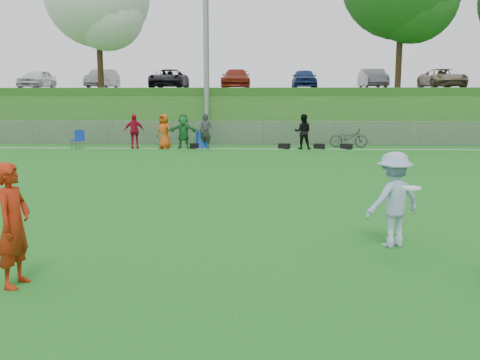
# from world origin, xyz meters

# --- Properties ---
(ground) EXTENTS (120.00, 120.00, 0.00)m
(ground) POSITION_xyz_m (0.00, 0.00, 0.00)
(ground) COLOR #175812
(ground) RESTS_ON ground
(sideline_far) EXTENTS (60.00, 0.10, 0.01)m
(sideline_far) POSITION_xyz_m (0.00, 18.00, 0.01)
(sideline_far) COLOR white
(sideline_far) RESTS_ON ground
(fence) EXTENTS (58.00, 0.06, 1.30)m
(fence) POSITION_xyz_m (0.00, 20.00, 0.65)
(fence) COLOR gray
(fence) RESTS_ON ground
(light_pole) EXTENTS (1.20, 0.40, 12.15)m
(light_pole) POSITION_xyz_m (-3.00, 20.80, 6.71)
(light_pole) COLOR gray
(light_pole) RESTS_ON ground
(berm) EXTENTS (120.00, 18.00, 3.00)m
(berm) POSITION_xyz_m (0.00, 31.00, 1.50)
(berm) COLOR #1D5818
(berm) RESTS_ON ground
(parking_lot) EXTENTS (120.00, 12.00, 0.10)m
(parking_lot) POSITION_xyz_m (0.00, 33.00, 3.05)
(parking_lot) COLOR black
(parking_lot) RESTS_ON berm
(car_row) EXTENTS (32.04, 5.18, 1.44)m
(car_row) POSITION_xyz_m (-1.17, 32.00, 3.82)
(car_row) COLOR white
(car_row) RESTS_ON parking_lot
(spectator_row) EXTENTS (9.25, 0.87, 1.69)m
(spectator_row) POSITION_xyz_m (-3.06, 18.00, 0.85)
(spectator_row) COLOR #B10C28
(spectator_row) RESTS_ON ground
(gear_bags) EXTENTS (7.99, 0.53, 0.26)m
(gear_bags) POSITION_xyz_m (1.18, 18.10, 0.13)
(gear_bags) COLOR black
(gear_bags) RESTS_ON ground
(player_red_left) EXTENTS (0.44, 0.64, 1.69)m
(player_red_left) POSITION_xyz_m (-3.26, -1.23, 0.85)
(player_red_left) COLOR #A1210B
(player_red_left) RESTS_ON ground
(player_blue) EXTENTS (1.21, 1.02, 1.63)m
(player_blue) POSITION_xyz_m (2.30, 0.96, 0.82)
(player_blue) COLOR #95ABCF
(player_blue) RESTS_ON ground
(frisbee) EXTENTS (0.28, 0.28, 0.03)m
(frisbee) POSITION_xyz_m (2.17, -0.57, 1.28)
(frisbee) COLOR silver
(frisbee) RESTS_ON ground
(recycling_bin) EXTENTS (0.59, 0.59, 0.84)m
(recycling_bin) POSITION_xyz_m (-3.00, 18.28, 0.42)
(recycling_bin) COLOR #1142B9
(recycling_bin) RESTS_ON ground
(camp_chair) EXTENTS (0.56, 0.57, 0.90)m
(camp_chair) POSITION_xyz_m (-9.10, 17.88, 0.27)
(camp_chair) COLOR navy
(camp_chair) RESTS_ON ground
(bicycle) EXTENTS (1.90, 0.78, 0.98)m
(bicycle) POSITION_xyz_m (4.35, 19.00, 0.49)
(bicycle) COLOR #2B2B2D
(bicycle) RESTS_ON ground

